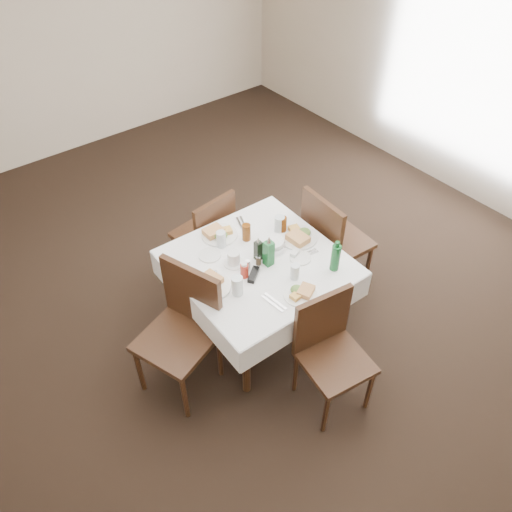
# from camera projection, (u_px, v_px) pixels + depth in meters

# --- Properties ---
(ground_plane) EXTENTS (7.00, 7.00, 0.00)m
(ground_plane) POSITION_uv_depth(u_px,v_px,m) (243.00, 312.00, 4.31)
(ground_plane) COLOR black
(room_shell) EXTENTS (6.04, 7.04, 2.80)m
(room_shell) POSITION_uv_depth(u_px,v_px,m) (239.00, 134.00, 3.15)
(room_shell) COLOR beige
(room_shell) RESTS_ON ground
(dining_table) EXTENTS (1.21, 1.21, 0.76)m
(dining_table) POSITION_uv_depth(u_px,v_px,m) (258.00, 270.00, 3.73)
(dining_table) COLOR black
(dining_table) RESTS_ON ground
(chair_north) EXTENTS (0.48, 0.48, 0.91)m
(chair_north) POSITION_uv_depth(u_px,v_px,m) (208.00, 232.00, 4.29)
(chair_north) COLOR black
(chair_north) RESTS_ON ground
(chair_south) EXTENTS (0.50, 0.50, 0.92)m
(chair_south) POSITION_uv_depth(u_px,v_px,m) (329.00, 345.00, 3.40)
(chair_south) COLOR black
(chair_south) RESTS_ON ground
(chair_east) EXTENTS (0.50, 0.50, 1.00)m
(chair_east) POSITION_uv_depth(u_px,v_px,m) (330.00, 238.00, 4.16)
(chair_east) COLOR black
(chair_east) RESTS_ON ground
(chair_west) EXTENTS (0.61, 0.61, 1.02)m
(chair_west) POSITION_uv_depth(u_px,v_px,m) (184.00, 323.00, 3.47)
(chair_west) COLOR black
(chair_west) RESTS_ON ground
(meal_north) EXTENTS (0.28, 0.28, 0.06)m
(meal_north) POSITION_uv_depth(u_px,v_px,m) (219.00, 234.00, 3.87)
(meal_north) COLOR white
(meal_north) RESTS_ON dining_table
(meal_south) EXTENTS (0.23, 0.23, 0.05)m
(meal_south) POSITION_uv_depth(u_px,v_px,m) (301.00, 293.00, 3.41)
(meal_south) COLOR white
(meal_south) RESTS_ON dining_table
(meal_east) EXTENTS (0.30, 0.30, 0.07)m
(meal_east) POSITION_uv_depth(u_px,v_px,m) (299.00, 236.00, 3.84)
(meal_east) COLOR white
(meal_east) RESTS_ON dining_table
(meal_west) EXTENTS (0.27, 0.27, 0.06)m
(meal_west) POSITION_uv_depth(u_px,v_px,m) (211.00, 285.00, 3.46)
(meal_west) COLOR white
(meal_west) RESTS_ON dining_table
(side_plate_a) EXTENTS (0.17, 0.17, 0.01)m
(side_plate_a) POSITION_uv_depth(u_px,v_px,m) (210.00, 255.00, 3.71)
(side_plate_a) COLOR white
(side_plate_a) RESTS_ON dining_table
(side_plate_b) EXTENTS (0.16, 0.16, 0.01)m
(side_plate_b) POSITION_uv_depth(u_px,v_px,m) (300.00, 258.00, 3.69)
(side_plate_b) COLOR white
(side_plate_b) RESTS_ON dining_table
(water_n) EXTENTS (0.07, 0.07, 0.13)m
(water_n) POSITION_uv_depth(u_px,v_px,m) (221.00, 239.00, 3.75)
(water_n) COLOR silver
(water_n) RESTS_ON dining_table
(water_s) EXTENTS (0.06, 0.06, 0.12)m
(water_s) POSITION_uv_depth(u_px,v_px,m) (295.00, 272.00, 3.51)
(water_s) COLOR silver
(water_s) RESTS_ON dining_table
(water_e) EXTENTS (0.08, 0.08, 0.14)m
(water_e) POSITION_uv_depth(u_px,v_px,m) (279.00, 224.00, 3.87)
(water_e) COLOR silver
(water_e) RESTS_ON dining_table
(water_w) EXTENTS (0.08, 0.08, 0.15)m
(water_w) POSITION_uv_depth(u_px,v_px,m) (237.00, 286.00, 3.39)
(water_w) COLOR silver
(water_w) RESTS_ON dining_table
(iced_tea_a) EXTENTS (0.07, 0.07, 0.14)m
(iced_tea_a) POSITION_uv_depth(u_px,v_px,m) (246.00, 232.00, 3.81)
(iced_tea_a) COLOR #65320C
(iced_tea_a) RESTS_ON dining_table
(iced_tea_b) EXTENTS (0.07, 0.07, 0.14)m
(iced_tea_b) POSITION_uv_depth(u_px,v_px,m) (282.00, 225.00, 3.87)
(iced_tea_b) COLOR #65320C
(iced_tea_b) RESTS_ON dining_table
(bread_basket) EXTENTS (0.21, 0.21, 0.07)m
(bread_basket) POSITION_uv_depth(u_px,v_px,m) (272.00, 244.00, 3.77)
(bread_basket) COLOR silver
(bread_basket) RESTS_ON dining_table
(oil_cruet_dark) EXTENTS (0.05, 0.05, 0.21)m
(oil_cruet_dark) POSITION_uv_depth(u_px,v_px,m) (258.00, 250.00, 3.63)
(oil_cruet_dark) COLOR black
(oil_cruet_dark) RESTS_ON dining_table
(oil_cruet_green) EXTENTS (0.06, 0.06, 0.26)m
(oil_cruet_green) POSITION_uv_depth(u_px,v_px,m) (269.00, 252.00, 3.58)
(oil_cruet_green) COLOR #155D28
(oil_cruet_green) RESTS_ON dining_table
(ketchup_bottle) EXTENTS (0.06, 0.06, 0.13)m
(ketchup_bottle) POSITION_uv_depth(u_px,v_px,m) (244.00, 270.00, 3.52)
(ketchup_bottle) COLOR #A9291B
(ketchup_bottle) RESTS_ON dining_table
(salt_shaker) EXTENTS (0.04, 0.04, 0.08)m
(salt_shaker) POSITION_uv_depth(u_px,v_px,m) (248.00, 265.00, 3.58)
(salt_shaker) COLOR white
(salt_shaker) RESTS_ON dining_table
(pepper_shaker) EXTENTS (0.04, 0.04, 0.09)m
(pepper_shaker) POSITION_uv_depth(u_px,v_px,m) (258.00, 260.00, 3.62)
(pepper_shaker) COLOR #3C2C1C
(pepper_shaker) RESTS_ON dining_table
(coffee_mug) EXTENTS (0.15, 0.15, 0.11)m
(coffee_mug) POSITION_uv_depth(u_px,v_px,m) (234.00, 258.00, 3.62)
(coffee_mug) COLOR white
(coffee_mug) RESTS_ON dining_table
(sunglasses) EXTENTS (0.15, 0.13, 0.03)m
(sunglasses) POSITION_uv_depth(u_px,v_px,m) (254.00, 275.00, 3.55)
(sunglasses) COLOR black
(sunglasses) RESTS_ON dining_table
(green_bottle) EXTENTS (0.07, 0.07, 0.25)m
(green_bottle) POSITION_uv_depth(u_px,v_px,m) (335.00, 257.00, 3.54)
(green_bottle) COLOR #155D28
(green_bottle) RESTS_ON dining_table
(sugar_caddy) EXTENTS (0.09, 0.08, 0.04)m
(sugar_caddy) POSITION_uv_depth(u_px,v_px,m) (295.00, 253.00, 3.70)
(sugar_caddy) COLOR white
(sugar_caddy) RESTS_ON dining_table
(cutlery_n) EXTENTS (0.11, 0.20, 0.01)m
(cutlery_n) POSITION_uv_depth(u_px,v_px,m) (242.00, 224.00, 3.98)
(cutlery_n) COLOR silver
(cutlery_n) RESTS_ON dining_table
(cutlery_s) EXTENTS (0.07, 0.21, 0.01)m
(cutlery_s) POSITION_uv_depth(u_px,v_px,m) (274.00, 303.00, 3.37)
(cutlery_s) COLOR silver
(cutlery_s) RESTS_ON dining_table
(cutlery_e) EXTENTS (0.19, 0.07, 0.01)m
(cutlery_e) POSITION_uv_depth(u_px,v_px,m) (307.00, 254.00, 3.72)
(cutlery_e) COLOR silver
(cutlery_e) RESTS_ON dining_table
(cutlery_w) EXTENTS (0.21, 0.11, 0.01)m
(cutlery_w) POSITION_uv_depth(u_px,v_px,m) (204.00, 276.00, 3.55)
(cutlery_w) COLOR silver
(cutlery_w) RESTS_ON dining_table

